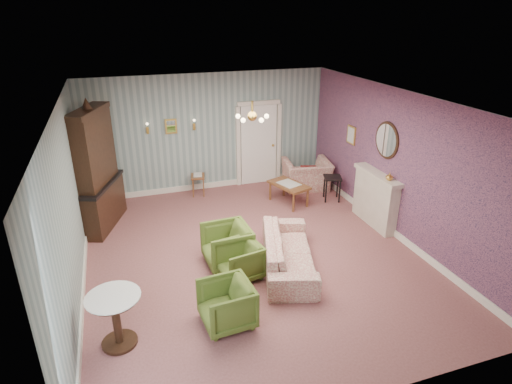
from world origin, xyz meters
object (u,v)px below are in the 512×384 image
object	(u,v)px
dresser	(95,166)
side_table_black	(332,188)
olive_chair_a	(226,303)
olive_chair_c	(227,243)
coffee_table	(289,193)
wingback_chair	(307,170)
olive_chair_b	(239,259)
sofa_chintz	(289,246)
pedestal_table	(116,320)
fireplace	(375,199)

from	to	relation	value
dresser	side_table_black	xyz separation A→B (m)	(5.24, -0.40, -1.03)
olive_chair_a	side_table_black	size ratio (longest dim) A/B	1.23
olive_chair_a	olive_chair_c	bearing A→B (deg)	160.33
olive_chair_c	coffee_table	world-z (taller)	olive_chair_c
coffee_table	olive_chair_c	bearing A→B (deg)	-134.96
coffee_table	side_table_black	world-z (taller)	side_table_black
wingback_chair	side_table_black	xyz separation A→B (m)	(0.26, -0.87, -0.19)
olive_chair_b	olive_chair_c	distance (m)	0.49
sofa_chintz	pedestal_table	size ratio (longest dim) A/B	2.68
olive_chair_a	wingback_chair	size ratio (longest dim) A/B	0.65
wingback_chair	pedestal_table	bearing A→B (deg)	51.45
dresser	coffee_table	world-z (taller)	dresser
olive_chair_b	coffee_table	distance (m)	3.22
side_table_black	fireplace	bearing A→B (deg)	-78.99
olive_chair_a	coffee_table	distance (m)	4.41
pedestal_table	wingback_chair	bearing A→B (deg)	41.70
sofa_chintz	coffee_table	world-z (taller)	sofa_chintz
olive_chair_b	sofa_chintz	world-z (taller)	sofa_chintz
olive_chair_b	fireplace	distance (m)	3.46
dresser	fireplace	world-z (taller)	dresser
olive_chair_b	side_table_black	bearing A→B (deg)	118.10
olive_chair_c	side_table_black	world-z (taller)	olive_chair_c
wingback_chair	fireplace	xyz separation A→B (m)	(0.53, -2.26, 0.08)
sofa_chintz	dresser	bearing A→B (deg)	65.67
pedestal_table	dresser	bearing A→B (deg)	92.61
wingback_chair	olive_chair_a	bearing A→B (deg)	62.70
sofa_chintz	dresser	size ratio (longest dim) A/B	0.80
side_table_black	sofa_chintz	bearing A→B (deg)	-131.75
dresser	side_table_black	distance (m)	5.36
dresser	fireplace	distance (m)	5.84
olive_chair_c	side_table_black	size ratio (longest dim) A/B	1.35
wingback_chair	side_table_black	world-z (taller)	wingback_chair
olive_chair_a	wingback_chair	bearing A→B (deg)	138.52
dresser	pedestal_table	distance (m)	3.93
sofa_chintz	dresser	distance (m)	4.28
olive_chair_a	sofa_chintz	distance (m)	1.82
sofa_chintz	pedestal_table	bearing A→B (deg)	126.62
coffee_table	pedestal_table	size ratio (longest dim) A/B	1.23
wingback_chair	coffee_table	bearing A→B (deg)	51.65
sofa_chintz	wingback_chair	xyz separation A→B (m)	(1.85, 3.24, 0.08)
olive_chair_c	dresser	bearing A→B (deg)	-139.93
pedestal_table	sofa_chintz	bearing A→B (deg)	19.45
wingback_chair	coffee_table	xyz separation A→B (m)	(-0.80, -0.72, -0.24)
fireplace	olive_chair_a	bearing A→B (deg)	-151.23
sofa_chintz	wingback_chair	bearing A→B (deg)	-12.59
coffee_table	pedestal_table	xyz separation A→B (m)	(-4.01, -3.57, 0.15)
olive_chair_c	pedestal_table	distance (m)	2.46
olive_chair_c	pedestal_table	xyz separation A→B (m)	(-1.95, -1.50, -0.01)
fireplace	coffee_table	bearing A→B (deg)	130.72
sofa_chintz	wingback_chair	size ratio (longest dim) A/B	1.88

